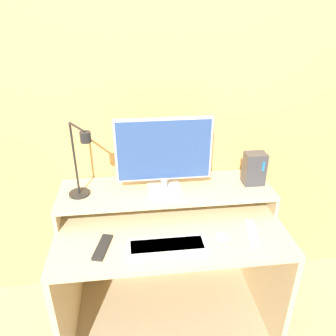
{
  "coord_description": "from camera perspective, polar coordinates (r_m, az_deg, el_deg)",
  "views": [
    {
      "loc": [
        -0.18,
        -1.08,
        1.75
      ],
      "look_at": [
        -0.0,
        0.37,
        1.01
      ],
      "focal_mm": 35.0,
      "sensor_mm": 36.0,
      "label": 1
    }
  ],
  "objects": [
    {
      "name": "remote_control",
      "position": [
        1.64,
        -11.33,
        -13.36
      ],
      "size": [
        0.09,
        0.18,
        0.02
      ],
      "color": "black",
      "rests_on": "desk"
    },
    {
      "name": "keyboard",
      "position": [
        1.62,
        -0.16,
        -13.38
      ],
      "size": [
        0.38,
        0.12,
        0.02
      ],
      "color": "white",
      "rests_on": "desk"
    },
    {
      "name": "remote_secondary",
      "position": [
        1.76,
        14.37,
        -10.72
      ],
      "size": [
        0.08,
        0.19,
        0.02
      ],
      "color": "white",
      "rests_on": "desk"
    },
    {
      "name": "desk",
      "position": [
        1.9,
        0.28,
        -14.41
      ],
      "size": [
        1.2,
        0.68,
        0.7
      ],
      "color": "beige",
      "rests_on": "ground_plane"
    },
    {
      "name": "router_dock",
      "position": [
        1.92,
        14.79,
        -0.09
      ],
      "size": [
        0.12,
        0.09,
        0.19
      ],
      "color": "#3D3D42",
      "rests_on": "monitor_shelf"
    },
    {
      "name": "desk_lamp",
      "position": [
        1.71,
        -14.99,
        0.41
      ],
      "size": [
        0.17,
        0.22,
        0.41
      ],
      "color": "black",
      "rests_on": "monitor_shelf"
    },
    {
      "name": "monitor",
      "position": [
        1.74,
        -0.71,
        2.42
      ],
      "size": [
        0.52,
        0.18,
        0.42
      ],
      "color": "#BCBCC1",
      "rests_on": "monitor_shelf"
    },
    {
      "name": "monitor_shelf",
      "position": [
        1.85,
        -0.32,
        -4.03
      ],
      "size": [
        1.2,
        0.35,
        0.12
      ],
      "color": "beige",
      "rests_on": "desk"
    },
    {
      "name": "mouse",
      "position": [
        1.68,
        9.43,
        -11.83
      ],
      "size": [
        0.07,
        0.09,
        0.03
      ],
      "color": "white",
      "rests_on": "desk"
    },
    {
      "name": "wall_back",
      "position": [
        1.87,
        -1.11,
        11.15
      ],
      "size": [
        6.0,
        0.05,
        2.5
      ],
      "color": "#E5AD60",
      "rests_on": "ground_plane"
    }
  ]
}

